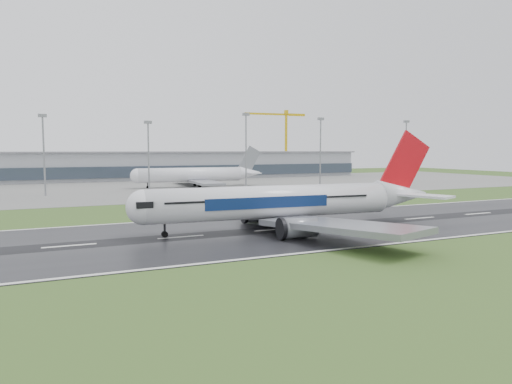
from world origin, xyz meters
name	(u,v)px	position (x,y,z in m)	size (l,w,h in m)	color
ground	(352,224)	(0.00, 0.00, 0.00)	(520.00, 520.00, 0.00)	#31501D
runway	(352,224)	(0.00, 0.00, 0.05)	(400.00, 45.00, 0.10)	black
apron	(193,185)	(0.00, 125.00, 0.04)	(400.00, 130.00, 0.08)	slate
terminal	(164,166)	(0.00, 185.00, 7.50)	(240.00, 36.00, 15.00)	gray
main_airliner	(294,181)	(-15.81, -0.90, 10.22)	(68.53, 65.27, 20.23)	silver
parked_airliner	(196,167)	(-1.53, 115.59, 9.02)	(61.02, 56.81, 17.89)	white
tower_crane	(286,142)	(89.17, 200.00, 21.94)	(44.42, 2.42, 43.88)	gold
floodmast_1	(44,157)	(-63.57, 100.00, 14.26)	(0.64, 0.64, 28.51)	gray
floodmast_2	(149,158)	(-25.73, 100.00, 13.51)	(0.64, 0.64, 27.02)	gray
floodmast_3	(246,152)	(16.35, 100.00, 15.71)	(0.64, 0.64, 31.41)	gray
floodmast_4	(320,153)	(54.14, 100.00, 15.24)	(0.64, 0.64, 30.49)	gray
floodmast_5	(406,153)	(105.24, 100.00, 15.26)	(0.64, 0.64, 30.51)	gray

